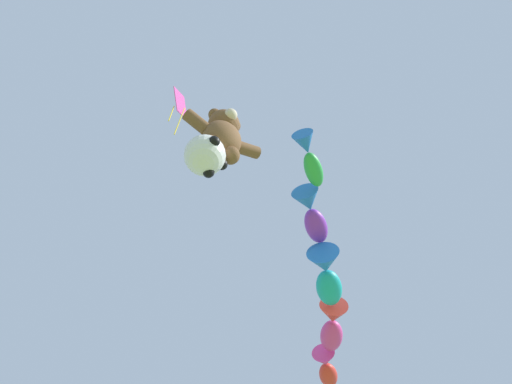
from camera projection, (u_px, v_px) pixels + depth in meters
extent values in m
ellipsoid|color=brown|center=(222.00, 140.00, 12.51)|extent=(1.02, 0.87, 1.25)
sphere|color=brown|center=(224.00, 125.00, 13.31)|extent=(0.86, 0.86, 0.86)
sphere|color=beige|center=(231.00, 115.00, 13.10)|extent=(0.36, 0.36, 0.36)
sphere|color=brown|center=(215.00, 115.00, 13.52)|extent=(0.35, 0.35, 0.35)
cylinder|color=brown|center=(197.00, 122.00, 12.50)|extent=(0.74, 0.33, 0.58)
sphere|color=brown|center=(210.00, 144.00, 11.93)|extent=(0.46, 0.46, 0.46)
sphere|color=brown|center=(234.00, 126.00, 13.68)|extent=(0.35, 0.35, 0.35)
cylinder|color=brown|center=(247.00, 150.00, 12.90)|extent=(0.74, 0.33, 0.58)
sphere|color=brown|center=(230.00, 155.00, 12.08)|extent=(0.46, 0.46, 0.46)
sphere|color=white|center=(205.00, 155.00, 11.61)|extent=(0.98, 0.98, 0.98)
sphere|color=black|center=(222.00, 164.00, 11.73)|extent=(0.28, 0.28, 0.28)
sphere|color=black|center=(196.00, 157.00, 11.99)|extent=(0.28, 0.28, 0.28)
sphere|color=black|center=(214.00, 142.00, 11.36)|extent=(0.28, 0.28, 0.28)
sphere|color=black|center=(209.00, 172.00, 11.42)|extent=(0.28, 0.28, 0.28)
ellipsoid|color=green|center=(314.00, 170.00, 14.33)|extent=(1.20, 1.12, 0.43)
cone|color=blue|center=(305.00, 143.00, 13.91)|extent=(0.88, 0.88, 0.63)
sphere|color=black|center=(316.00, 178.00, 14.60)|extent=(0.11, 0.11, 0.11)
ellipsoid|color=purple|center=(316.00, 226.00, 15.44)|extent=(1.40, 1.33, 0.57)
cone|color=blue|center=(308.00, 201.00, 14.97)|extent=(1.07, 1.09, 0.84)
sphere|color=black|center=(319.00, 233.00, 15.77)|extent=(0.15, 0.15, 0.15)
ellipsoid|color=#19ADB2|center=(329.00, 288.00, 15.85)|extent=(1.54, 1.56, 0.69)
cone|color=blue|center=(324.00, 262.00, 15.32)|extent=(1.26, 1.25, 1.02)
sphere|color=black|center=(330.00, 294.00, 16.23)|extent=(0.18, 0.18, 0.18)
ellipsoid|color=#E53F9E|center=(331.00, 336.00, 16.97)|extent=(1.35, 1.52, 0.65)
cone|color=red|center=(333.00, 314.00, 16.45)|extent=(1.19, 1.13, 0.95)
sphere|color=black|center=(330.00, 341.00, 17.33)|extent=(0.17, 0.17, 0.17)
ellipsoid|color=red|center=(328.00, 375.00, 17.95)|extent=(1.25, 1.26, 0.55)
cone|color=#E53F9E|center=(325.00, 359.00, 17.51)|extent=(1.01, 1.01, 0.81)
sphere|color=black|center=(329.00, 378.00, 18.25)|extent=(0.14, 0.14, 0.14)
cube|color=#E53F9E|center=(181.00, 103.00, 15.76)|extent=(0.90, 0.80, 1.18)
cylinder|color=yellow|center=(171.00, 113.00, 14.85)|extent=(0.03, 0.08, 1.27)
cylinder|color=yellow|center=(180.00, 121.00, 14.78)|extent=(0.03, 0.23, 1.60)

